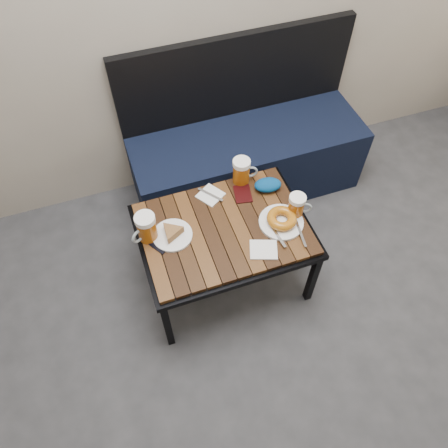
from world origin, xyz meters
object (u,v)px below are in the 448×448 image
object	(u,v)px
passport_burgundy	(243,194)
knit_pouch	(268,185)
beer_mug_right	(297,206)
cafe_table	(224,233)
plate_pie	(172,233)
plate_bagel	(282,220)
beer_mug_centre	(242,171)
passport_navy	(165,240)
bench	(246,154)
beer_mug_left	(146,228)

from	to	relation	value
passport_burgundy	knit_pouch	distance (m)	0.14
beer_mug_right	passport_burgundy	size ratio (longest dim) A/B	1.11
cafe_table	beer_mug_right	xyz separation A→B (m)	(0.36, -0.04, 0.11)
plate_pie	plate_bagel	world-z (taller)	plate_bagel
beer_mug_right	plate_pie	bearing A→B (deg)	-164.38
cafe_table	beer_mug_centre	size ratio (longest dim) A/B	5.72
passport_navy	plate_bagel	bearing A→B (deg)	49.03
plate_pie	plate_bagel	size ratio (longest dim) A/B	0.67
bench	beer_mug_right	distance (m)	0.72
cafe_table	plate_pie	world-z (taller)	plate_pie
knit_pouch	beer_mug_right	bearing A→B (deg)	-71.85
knit_pouch	beer_mug_left	bearing A→B (deg)	-171.79
beer_mug_centre	plate_pie	world-z (taller)	beer_mug_centre
bench	passport_navy	distance (m)	0.91
beer_mug_left	beer_mug_centre	world-z (taller)	beer_mug_left
cafe_table	plate_bagel	bearing A→B (deg)	-14.02
bench	passport_burgundy	world-z (taller)	bench
bench	beer_mug_centre	bearing A→B (deg)	-115.32
plate_bagel	passport_navy	distance (m)	0.57
plate_pie	passport_burgundy	xyz separation A→B (m)	(0.41, 0.14, -0.02)
bench	knit_pouch	world-z (taller)	bench
cafe_table	knit_pouch	world-z (taller)	knit_pouch
beer_mug_left	passport_burgundy	xyz separation A→B (m)	(0.52, 0.10, -0.07)
plate_pie	passport_burgundy	bearing A→B (deg)	18.12
beer_mug_centre	beer_mug_right	bearing A→B (deg)	-49.10
bench	plate_pie	distance (m)	0.88
plate_bagel	beer_mug_right	bearing A→B (deg)	17.81
bench	beer_mug_left	world-z (taller)	bench
beer_mug_left	plate_pie	distance (m)	0.13
beer_mug_centre	plate_pie	distance (m)	0.50
plate_bagel	cafe_table	bearing A→B (deg)	165.98
plate_bagel	beer_mug_centre	bearing A→B (deg)	104.59
plate_bagel	knit_pouch	bearing A→B (deg)	84.33
beer_mug_right	plate_bagel	world-z (taller)	beer_mug_right
plate_pie	plate_bagel	bearing A→B (deg)	-10.99
cafe_table	plate_bagel	size ratio (longest dim) A/B	2.91
beer_mug_left	beer_mug_right	xyz separation A→B (m)	(0.73, -0.11, -0.01)
plate_pie	passport_navy	bearing A→B (deg)	-163.01
plate_bagel	passport_navy	world-z (taller)	plate_bagel
beer_mug_right	passport_navy	size ratio (longest dim) A/B	0.99
passport_navy	knit_pouch	distance (m)	0.61
bench	knit_pouch	distance (m)	0.52
beer_mug_left	knit_pouch	distance (m)	0.67
passport_burgundy	beer_mug_right	bearing A→B (deg)	-35.13
cafe_table	beer_mug_right	size ratio (longest dim) A/B	6.34
beer_mug_left	passport_burgundy	distance (m)	0.54
plate_bagel	knit_pouch	world-z (taller)	same
bench	plate_pie	xyz separation A→B (m)	(-0.61, -0.59, 0.22)
beer_mug_right	passport_navy	distance (m)	0.66
beer_mug_centre	passport_navy	distance (m)	0.54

